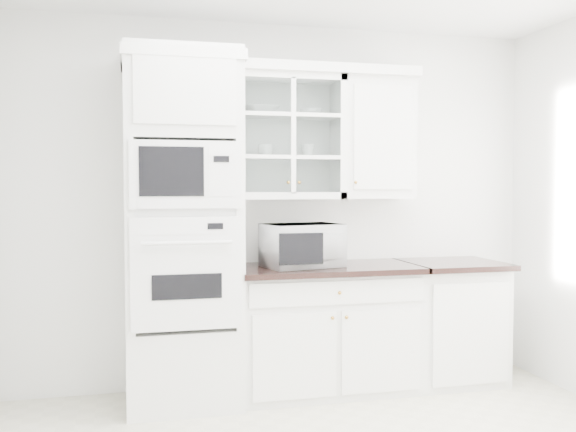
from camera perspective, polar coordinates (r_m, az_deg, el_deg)
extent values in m
cube|color=white|center=(4.84, -0.81, 0.98)|extent=(4.00, 0.02, 2.70)
cube|color=white|center=(4.42, -9.38, -1.17)|extent=(0.76, 0.65, 2.40)
cube|color=white|center=(4.12, -8.98, -5.09)|extent=(0.70, 0.03, 0.72)
cube|color=black|center=(4.11, -8.95, -6.22)|extent=(0.44, 0.01, 0.16)
cube|color=white|center=(4.08, -9.05, 3.64)|extent=(0.70, 0.03, 0.43)
cube|color=black|center=(4.06, -10.30, 3.92)|extent=(0.40, 0.01, 0.31)
cube|color=white|center=(4.75, 3.34, -10.13)|extent=(1.30, 0.60, 0.88)
cube|color=black|center=(4.64, 3.49, -4.68)|extent=(1.32, 0.67, 0.04)
cube|color=white|center=(5.13, 14.21, -9.25)|extent=(0.70, 0.60, 0.88)
cube|color=black|center=(5.03, 14.46, -4.19)|extent=(0.72, 0.67, 0.04)
cube|color=white|center=(4.71, -0.03, 7.02)|extent=(0.80, 0.33, 0.90)
cube|color=white|center=(4.70, -0.03, 5.19)|extent=(0.74, 0.29, 0.02)
cube|color=white|center=(4.73, -0.03, 8.83)|extent=(0.74, 0.29, 0.02)
cube|color=white|center=(4.92, 7.69, 6.81)|extent=(0.55, 0.33, 0.90)
cube|color=white|center=(4.72, -1.22, 12.93)|extent=(2.14, 0.38, 0.07)
imported|color=white|center=(4.57, 1.19, -2.61)|extent=(0.61, 0.54, 0.31)
imported|color=white|center=(4.68, -2.41, 9.38)|extent=(0.29, 0.29, 0.06)
imported|color=white|center=(4.79, 2.04, 9.17)|extent=(0.18, 0.18, 0.05)
imported|color=white|center=(4.66, -2.02, 5.86)|extent=(0.14, 0.14, 0.09)
imported|color=white|center=(4.73, 1.74, 5.85)|extent=(0.10, 0.10, 0.09)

